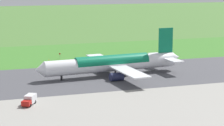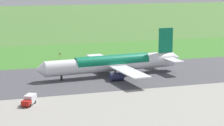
# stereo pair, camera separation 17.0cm
# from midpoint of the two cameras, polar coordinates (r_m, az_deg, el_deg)

# --- Properties ---
(ground_plane) EXTENTS (800.00, 800.00, 0.00)m
(ground_plane) POSITION_cam_midpoint_polar(r_m,az_deg,el_deg) (151.80, 0.20, -1.65)
(ground_plane) COLOR #477233
(runway_asphalt) EXTENTS (600.00, 41.38, 0.06)m
(runway_asphalt) POSITION_cam_midpoint_polar(r_m,az_deg,el_deg) (151.79, 0.20, -1.64)
(runway_asphalt) COLOR #47474C
(runway_asphalt) RESTS_ON ground
(apron_concrete) EXTENTS (440.00, 110.00, 0.05)m
(apron_concrete) POSITION_cam_midpoint_polar(r_m,az_deg,el_deg) (104.18, 9.24, -7.80)
(apron_concrete) COLOR gray
(apron_concrete) RESTS_ON ground
(grass_verge_foreground) EXTENTS (600.00, 80.00, 0.04)m
(grass_verge_foreground) POSITION_cam_midpoint_polar(r_m,az_deg,el_deg) (186.15, -3.22, 0.72)
(grass_verge_foreground) COLOR #3C782B
(grass_verge_foreground) RESTS_ON ground
(airliner_main) EXTENTS (54.15, 44.36, 15.88)m
(airliner_main) POSITION_cam_midpoint_polar(r_m,az_deg,el_deg) (150.85, 0.10, -0.04)
(airliner_main) COLOR white
(airliner_main) RESTS_ON ground
(service_truck_fuel) EXTENTS (4.76, 6.17, 2.65)m
(service_truck_fuel) POSITION_cam_midpoint_polar(r_m,az_deg,el_deg) (118.99, -10.81, -4.76)
(service_truck_fuel) COLOR #B21914
(service_truck_fuel) RESTS_ON ground
(no_stopping_sign) EXTENTS (0.60, 0.10, 2.34)m
(no_stopping_sign) POSITION_cam_midpoint_polar(r_m,az_deg,el_deg) (184.77, -6.88, 1.01)
(no_stopping_sign) COLOR slate
(no_stopping_sign) RESTS_ON ground
(traffic_cone_orange) EXTENTS (0.40, 0.40, 0.55)m
(traffic_cone_orange) POSITION_cam_midpoint_polar(r_m,az_deg,el_deg) (181.16, -8.31, 0.41)
(traffic_cone_orange) COLOR orange
(traffic_cone_orange) RESTS_ON ground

